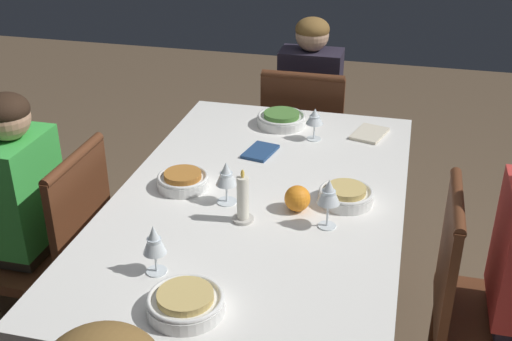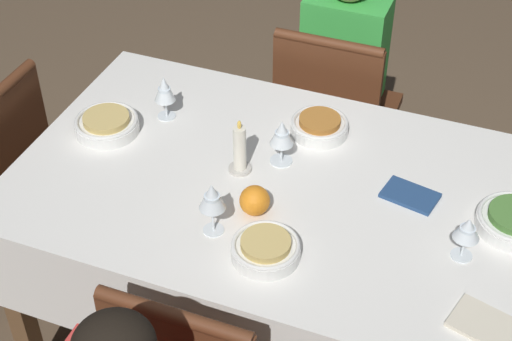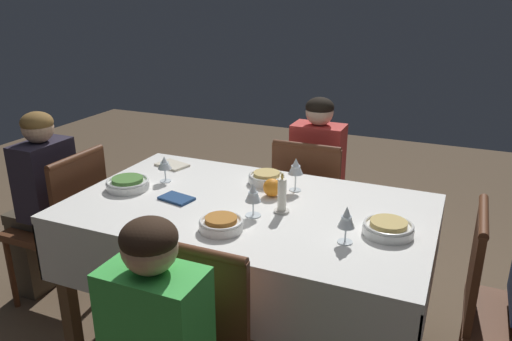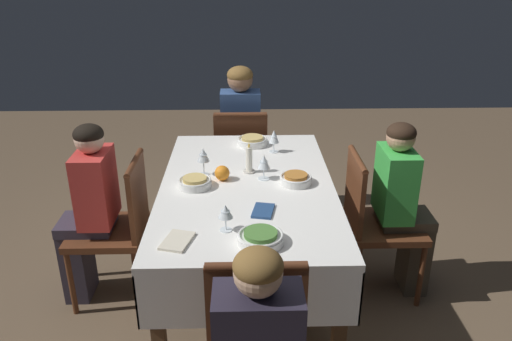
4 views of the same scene
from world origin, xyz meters
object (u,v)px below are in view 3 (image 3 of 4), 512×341
(bowl_west, at_px, (388,228))
(wine_glass_south, at_px, (296,167))
(chair_east, at_px, (66,220))
(chair_south, at_px, (311,201))
(wine_glass_north, at_px, (253,194))
(orange_fruit, at_px, (272,187))
(person_child_red, at_px, (319,176))
(bowl_east, at_px, (128,183))
(bowl_south, at_px, (267,178))
(dining_table, at_px, (249,224))
(chair_west, at_px, (504,308))
(bowl_north, at_px, (222,224))
(wine_glass_east, at_px, (165,164))
(person_child_dark, at_px, (41,199))
(napkin_red_folded, at_px, (177,198))
(candle_centerpiece, at_px, (282,197))
(napkin_spare_side, at_px, (172,165))
(wine_glass_west, at_px, (347,218))

(bowl_west, xyz_separation_m, wine_glass_south, (0.48, -0.29, 0.09))
(chair_east, relative_size, chair_south, 1.00)
(wine_glass_north, bearing_deg, orange_fruit, -88.43)
(person_child_red, relative_size, bowl_east, 5.34)
(bowl_south, relative_size, orange_fruit, 2.14)
(dining_table, relative_size, chair_west, 1.80)
(chair_east, relative_size, bowl_south, 4.91)
(bowl_north, relative_size, bowl_south, 0.98)
(wine_glass_east, relative_size, orange_fruit, 1.56)
(bowl_north, bearing_deg, wine_glass_north, -109.34)
(person_child_dark, height_order, wine_glass_north, person_child_dark)
(dining_table, xyz_separation_m, napkin_red_folded, (0.33, 0.08, 0.10))
(wine_glass_east, distance_m, candle_centerpiece, 0.67)
(bowl_south, xyz_separation_m, orange_fruit, (-0.09, 0.14, 0.01))
(person_child_red, height_order, bowl_south, person_child_red)
(person_child_dark, height_order, wine_glass_east, person_child_dark)
(person_child_red, relative_size, wine_glass_south, 6.73)
(person_child_dark, distance_m, napkin_spare_side, 0.74)
(person_child_dark, bearing_deg, dining_table, 91.18)
(chair_west, relative_size, orange_fruit, 10.53)
(person_child_red, relative_size, bowl_west, 5.51)
(dining_table, height_order, candle_centerpiece, candle_centerpiece)
(chair_east, distance_m, bowl_north, 1.14)
(person_child_red, relative_size, wine_glass_west, 7.34)
(bowl_south, xyz_separation_m, candle_centerpiece, (-0.19, 0.30, 0.04))
(dining_table, distance_m, wine_glass_south, 0.35)
(chair_east, bearing_deg, person_child_dark, -90.00)
(bowl_north, bearing_deg, napkin_spare_side, -44.12)
(chair_west, height_order, chair_east, same)
(chair_west, relative_size, napkin_spare_side, 4.63)
(person_child_red, relative_size, napkin_red_folded, 6.56)
(person_child_dark, relative_size, wine_glass_west, 7.27)
(napkin_red_folded, relative_size, napkin_spare_side, 0.87)
(bowl_east, bearing_deg, chair_east, -3.47)
(chair_east, bearing_deg, wine_glass_east, 102.60)
(person_child_red, distance_m, candle_centerpiece, 0.96)
(bowl_west, bearing_deg, orange_fruit, -17.80)
(wine_glass_east, xyz_separation_m, bowl_south, (-0.47, -0.18, -0.07))
(chair_west, bearing_deg, wine_glass_west, 109.82)
(candle_centerpiece, distance_m, orange_fruit, 0.19)
(wine_glass_south, height_order, candle_centerpiece, candle_centerpiece)
(bowl_east, bearing_deg, bowl_south, -149.96)
(bowl_north, relative_size, napkin_red_folded, 1.06)
(chair_west, bearing_deg, wine_glass_north, 97.55)
(wine_glass_west, relative_size, candle_centerpiece, 0.84)
(dining_table, bearing_deg, wine_glass_south, -118.21)
(chair_east, relative_size, wine_glass_south, 5.45)
(dining_table, distance_m, napkin_red_folded, 0.35)
(napkin_red_folded, bearing_deg, wine_glass_south, -145.01)
(person_child_dark, xyz_separation_m, wine_glass_west, (-1.71, 0.15, 0.27))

